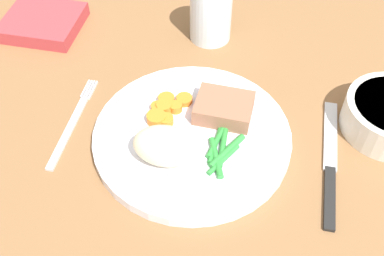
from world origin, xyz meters
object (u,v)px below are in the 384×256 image
at_px(dinner_plate, 192,137).
at_px(meat_portion, 224,108).
at_px(knife, 330,164).
at_px(water_glass, 211,16).
at_px(napkin, 43,22).
at_px(fork, 73,122).

bearing_deg(dinner_plate, meat_portion, 49.40).
bearing_deg(knife, water_glass, 131.37).
xyz_separation_m(water_glass, napkin, (-0.28, -0.03, -0.03)).
distance_m(fork, napkin, 0.23).
xyz_separation_m(meat_portion, fork, (-0.20, -0.04, -0.03)).
xyz_separation_m(fork, water_glass, (0.15, 0.23, 0.04)).
bearing_deg(fork, knife, -1.45).
bearing_deg(dinner_plate, fork, -179.12).
bearing_deg(meat_portion, knife, -16.78).
bearing_deg(dinner_plate, knife, -0.91).
height_order(meat_portion, fork, meat_portion).
distance_m(knife, napkin, 0.51).
height_order(fork, napkin, napkin).
xyz_separation_m(dinner_plate, knife, (0.18, -0.00, -0.01)).
bearing_deg(napkin, dinner_plate, -32.99).
bearing_deg(fork, dinner_plate, -0.52).
bearing_deg(knife, meat_portion, 163.67).
xyz_separation_m(fork, knife, (0.35, -0.00, -0.00)).
xyz_separation_m(dinner_plate, meat_portion, (0.04, 0.04, 0.02)).
distance_m(meat_portion, knife, 0.15).
bearing_deg(water_glass, fork, -123.66).
relative_size(water_glass, napkin, 0.75).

